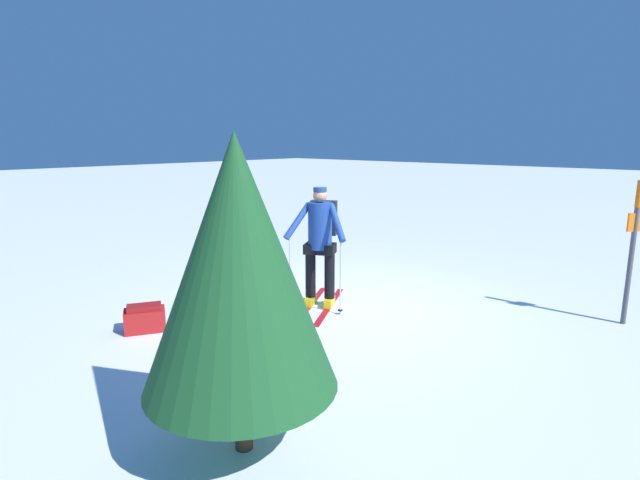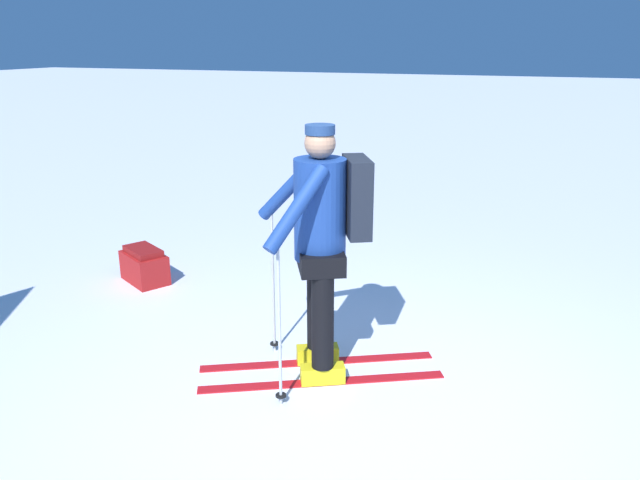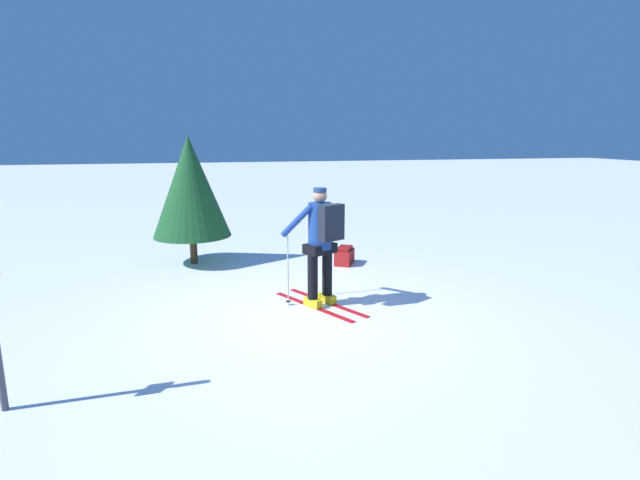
{
  "view_description": "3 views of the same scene",
  "coord_description": "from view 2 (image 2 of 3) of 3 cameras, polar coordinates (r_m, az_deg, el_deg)",
  "views": [
    {
      "loc": [
        4.39,
        -5.52,
        2.41
      ],
      "look_at": [
        -0.26,
        -0.29,
        0.99
      ],
      "focal_mm": 28.0,
      "sensor_mm": 36.0,
      "label": 1
    },
    {
      "loc": [
        3.39,
        1.12,
        2.25
      ],
      "look_at": [
        -0.26,
        -0.29,
        0.99
      ],
      "focal_mm": 35.0,
      "sensor_mm": 36.0,
      "label": 2
    },
    {
      "loc": [
        1.38,
        6.58,
        2.48
      ],
      "look_at": [
        -0.26,
        -0.29,
        0.99
      ],
      "focal_mm": 28.0,
      "sensor_mm": 36.0,
      "label": 3
    }
  ],
  "objects": [
    {
      "name": "ground_plane",
      "position": [
        4.22,
        2.43,
        -14.35
      ],
      "size": [
        80.0,
        80.0,
        0.0
      ],
      "primitive_type": "plane",
      "color": "white"
    },
    {
      "name": "skier",
      "position": [
        4.11,
        0.34,
        0.33
      ],
      "size": [
        1.13,
        1.67,
        1.74
      ],
      "color": "red",
      "rests_on": "ground_plane"
    },
    {
      "name": "dropped_backpack",
      "position": [
        6.27,
        -15.76,
        -2.27
      ],
      "size": [
        0.5,
        0.58,
        0.34
      ],
      "color": "maroon",
      "rests_on": "ground_plane"
    }
  ]
}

